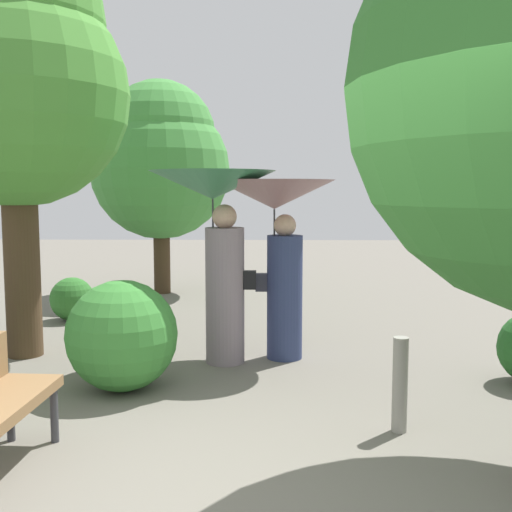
{
  "coord_description": "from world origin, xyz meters",
  "views": [
    {
      "loc": [
        0.16,
        -3.38,
        1.89
      ],
      "look_at": [
        0.0,
        3.74,
        1.13
      ],
      "focal_mm": 43.11,
      "sensor_mm": 36.0,
      "label": 1
    }
  ],
  "objects_px": {
    "tree_near_left": "(14,72)",
    "path_marker_post": "(400,385)",
    "person_left": "(217,221)",
    "person_right": "(277,223)",
    "tree_mid_left": "(160,159)"
  },
  "relations": [
    {
      "from": "tree_near_left",
      "to": "path_marker_post",
      "type": "relative_size",
      "value": 6.27
    },
    {
      "from": "person_left",
      "to": "path_marker_post",
      "type": "distance_m",
      "value": 2.77
    },
    {
      "from": "path_marker_post",
      "to": "tree_near_left",
      "type": "bearing_deg",
      "value": 150.57
    },
    {
      "from": "tree_near_left",
      "to": "path_marker_post",
      "type": "xyz_separation_m",
      "value": [
        3.83,
        -2.16,
        -2.8
      ]
    },
    {
      "from": "person_right",
      "to": "path_marker_post",
      "type": "distance_m",
      "value": 2.59
    },
    {
      "from": "tree_near_left",
      "to": "tree_mid_left",
      "type": "distance_m",
      "value": 4.48
    },
    {
      "from": "person_left",
      "to": "tree_near_left",
      "type": "relative_size",
      "value": 0.44
    },
    {
      "from": "tree_near_left",
      "to": "tree_mid_left",
      "type": "relative_size",
      "value": 1.22
    },
    {
      "from": "path_marker_post",
      "to": "person_right",
      "type": "bearing_deg",
      "value": 113.77
    },
    {
      "from": "person_right",
      "to": "path_marker_post",
      "type": "height_order",
      "value": "person_right"
    },
    {
      "from": "person_left",
      "to": "person_right",
      "type": "xyz_separation_m",
      "value": [
        0.66,
        0.19,
        -0.04
      ]
    },
    {
      "from": "person_right",
      "to": "path_marker_post",
      "type": "relative_size",
      "value": 2.65
    },
    {
      "from": "person_right",
      "to": "tree_mid_left",
      "type": "height_order",
      "value": "tree_mid_left"
    },
    {
      "from": "path_marker_post",
      "to": "tree_mid_left",
      "type": "bearing_deg",
      "value": 114.79
    },
    {
      "from": "tree_mid_left",
      "to": "path_marker_post",
      "type": "distance_m",
      "value": 7.45
    }
  ]
}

